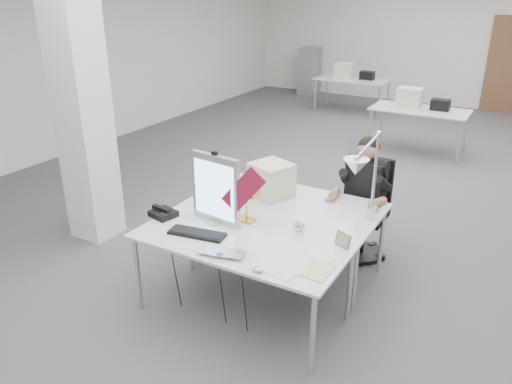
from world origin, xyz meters
TOP-DOWN VIEW (x-y plane):
  - room_shell at (0.04, 0.13)m, footprint 10.04×14.04m
  - desk_main at (0.00, -2.50)m, footprint 1.80×0.90m
  - desk_second at (0.00, -1.60)m, footprint 1.80×0.90m
  - bg_desk_a at (0.20, 3.00)m, footprint 1.60×0.80m
  - bg_desk_b at (-1.80, 5.20)m, footprint 1.60×0.80m
  - filing_cabinet at (-3.50, 6.65)m, footprint 0.45×0.55m
  - office_chair at (0.57, -0.96)m, footprint 0.61×0.61m
  - seated_person at (0.57, -1.01)m, footprint 0.47×0.58m
  - monitor at (-0.37, -2.33)m, footprint 0.51×0.11m
  - pennant at (-0.06, -2.36)m, footprint 0.42×0.06m
  - keyboard at (-0.37, -2.62)m, footprint 0.51×0.24m
  - laptop at (0.02, -2.85)m, footprint 0.41×0.32m
  - mouse at (0.37, -2.88)m, footprint 0.10×0.07m
  - bankers_lamp at (-0.14, -2.18)m, footprint 0.36×0.24m
  - desk_phone at (-0.85, -2.48)m, footprint 0.25×0.24m
  - picture_frame_left at (-0.60, -2.11)m, footprint 0.15×0.10m
  - picture_frame_right at (0.78, -2.20)m, footprint 0.16×0.10m
  - desk_clock at (0.36, -2.13)m, footprint 0.11×0.05m
  - paper_stack_a at (0.56, -2.73)m, footprint 0.27×0.34m
  - paper_stack_b at (0.75, -2.65)m, footprint 0.20×0.27m
  - paper_stack_c at (0.70, -2.46)m, footprint 0.27×0.24m
  - beige_monitor at (-0.22, -1.57)m, footprint 0.46×0.45m
  - architect_lamp at (0.81, -1.83)m, footprint 0.41×0.71m

SIDE VIEW (x-z plane):
  - office_chair at x=0.57m, z-range 0.00..1.18m
  - filing_cabinet at x=-3.50m, z-range 0.00..1.20m
  - desk_main at x=0.00m, z-range 0.73..0.75m
  - desk_second at x=0.00m, z-range 0.73..0.75m
  - bg_desk_a at x=0.20m, z-range 0.73..0.75m
  - bg_desk_b at x=-1.80m, z-range 0.73..0.75m
  - paper_stack_a at x=0.56m, z-range 0.76..0.76m
  - paper_stack_c at x=0.70m, z-range 0.76..0.76m
  - paper_stack_b at x=0.75m, z-range 0.76..0.76m
  - keyboard at x=-0.37m, z-range 0.76..0.78m
  - laptop at x=0.02m, z-range 0.76..0.78m
  - mouse at x=0.37m, z-range 0.76..0.79m
  - desk_phone at x=-0.85m, z-range 0.76..0.81m
  - desk_clock at x=0.36m, z-range 0.75..0.86m
  - picture_frame_left at x=-0.60m, z-range 0.75..0.87m
  - picture_frame_right at x=0.78m, z-range 0.75..0.88m
  - seated_person at x=0.57m, z-range 0.48..1.32m
  - beige_monitor at x=-0.22m, z-range 0.75..1.10m
  - bankers_lamp at x=-0.14m, z-range 0.76..1.13m
  - monitor at x=-0.37m, z-range 0.75..1.38m
  - pennant at x=-0.06m, z-range 0.91..1.36m
  - architect_lamp at x=0.81m, z-range 0.76..1.61m
  - room_shell at x=0.04m, z-range 0.07..3.31m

